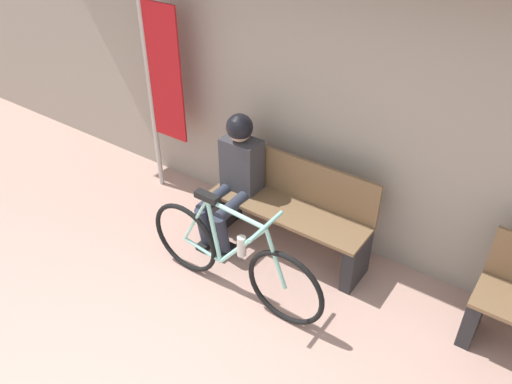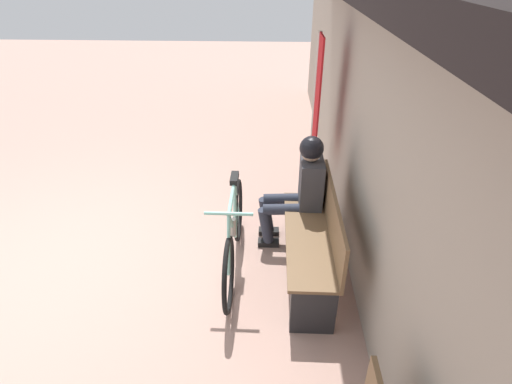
# 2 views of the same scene
# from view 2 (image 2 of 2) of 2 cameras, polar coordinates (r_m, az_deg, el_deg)

# --- Properties ---
(ground_plane) EXTENTS (24.00, 24.00, 0.00)m
(ground_plane) POSITION_cam_2_polar(r_m,az_deg,el_deg) (4.34, -24.58, -9.85)
(ground_plane) COLOR tan
(storefront_wall) EXTENTS (12.00, 0.56, 3.20)m
(storefront_wall) POSITION_cam_2_polar(r_m,az_deg,el_deg) (3.15, 17.66, 11.48)
(storefront_wall) COLOR #9E9384
(storefront_wall) RESTS_ON ground_plane
(park_bench_near) EXTENTS (1.45, 0.42, 0.86)m
(park_bench_near) POSITION_cam_2_polar(r_m,az_deg,el_deg) (3.70, 8.29, -6.78)
(park_bench_near) COLOR brown
(park_bench_near) RESTS_ON ground_plane
(bicycle) EXTENTS (1.64, 0.40, 0.89)m
(bicycle) POSITION_cam_2_polar(r_m,az_deg,el_deg) (3.76, -3.19, -6.24)
(bicycle) COLOR black
(bicycle) RESTS_ON ground_plane
(person_seated) EXTENTS (0.34, 0.63, 1.19)m
(person_seated) POSITION_cam_2_polar(r_m,az_deg,el_deg) (3.95, 6.36, 1.14)
(person_seated) COLOR #2D3342
(person_seated) RESTS_ON ground_plane
(banner_pole) EXTENTS (0.45, 0.05, 1.93)m
(banner_pole) POSITION_cam_2_polar(r_m,az_deg,el_deg) (4.71, 8.62, 12.48)
(banner_pole) COLOR #B7B2A8
(banner_pole) RESTS_ON ground_plane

